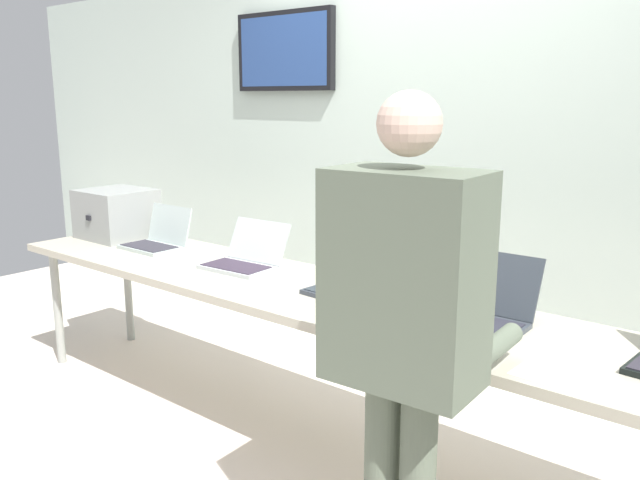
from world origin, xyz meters
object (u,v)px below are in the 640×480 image
object	(u,v)px
laptop_station_0	(158,238)
laptop_station_2	(352,280)
laptop_station_3	(488,310)
person	(405,317)
laptop_station_1	(246,257)
workbench	(300,296)
equipment_box	(117,214)

from	to	relation	value
laptop_station_0	laptop_station_2	size ratio (longest dim) A/B	1.02
laptop_station_3	person	world-z (taller)	person
person	laptop_station_1	bearing A→B (deg)	152.91
workbench	laptop_station_1	distance (m)	0.46
laptop_station_2	person	distance (m)	1.01
workbench	equipment_box	world-z (taller)	equipment_box
equipment_box	laptop_station_2	xyz separation A→B (m)	(1.82, -0.03, -0.09)
laptop_station_1	laptop_station_3	size ratio (longest dim) A/B	1.05
laptop_station_0	laptop_station_1	bearing A→B (deg)	0.80
workbench	laptop_station_0	distance (m)	1.16
laptop_station_2	laptop_station_3	distance (m)	0.65
laptop_station_3	laptop_station_0	bearing A→B (deg)	179.78
laptop_station_1	person	world-z (taller)	person
laptop_station_2	person	world-z (taller)	person
laptop_station_1	laptop_station_2	world-z (taller)	laptop_station_2
laptop_station_0	person	distance (m)	2.22
laptop_station_3	person	xyz separation A→B (m)	(0.06, -0.69, 0.17)
laptop_station_0	laptop_station_3	world-z (taller)	laptop_station_3
laptop_station_0	person	size ratio (longest dim) A/B	0.21
laptop_station_0	laptop_station_1	world-z (taller)	laptop_station_0
workbench	laptop_station_1	size ratio (longest dim) A/B	9.77
equipment_box	laptop_station_3	xyz separation A→B (m)	(2.47, -0.03, -0.09)
equipment_box	laptop_station_2	world-z (taller)	equipment_box
laptop_station_1	laptop_station_2	bearing A→B (deg)	-1.35
equipment_box	laptop_station_1	world-z (taller)	equipment_box
laptop_station_2	laptop_station_0	bearing A→B (deg)	179.74
laptop_station_2	laptop_station_3	bearing A→B (deg)	-0.13
person	laptop_station_0	bearing A→B (deg)	161.50
equipment_box	workbench	bearing A→B (deg)	-3.74
workbench	laptop_station_2	size ratio (longest dim) A/B	10.97
laptop_station_0	laptop_station_2	world-z (taller)	laptop_station_2
workbench	laptop_station_0	size ratio (longest dim) A/B	10.72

